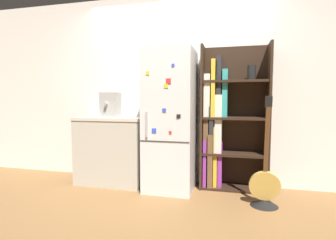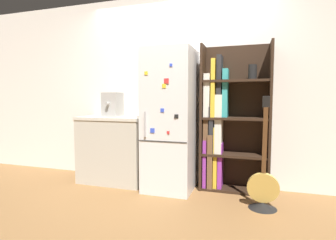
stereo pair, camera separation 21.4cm
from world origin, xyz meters
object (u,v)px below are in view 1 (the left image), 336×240
Objects in this scene: espresso_machine at (111,105)px; guitar at (265,191)px; refrigerator at (171,120)px; bookshelf at (225,123)px.

espresso_machine is 2.23m from guitar.
bookshelf is (0.67, 0.19, -0.04)m from refrigerator.
refrigerator reaches higher than espresso_machine.
bookshelf reaches higher than espresso_machine.
refrigerator is 0.97× the size of bookshelf.
bookshelf reaches higher than refrigerator.
espresso_machine is at bearing -175.25° from bookshelf.
refrigerator is 0.89m from espresso_machine.
refrigerator is at bearing -4.33° from espresso_machine.
bookshelf is at bearing 131.25° from guitar.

